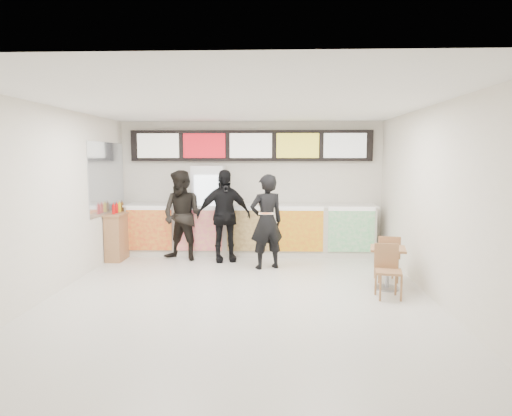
# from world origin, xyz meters

# --- Properties ---
(floor) EXTENTS (7.00, 7.00, 0.00)m
(floor) POSITION_xyz_m (0.00, 0.00, 0.00)
(floor) COLOR beige
(floor) RESTS_ON ground
(ceiling) EXTENTS (7.00, 7.00, 0.00)m
(ceiling) POSITION_xyz_m (0.00, 0.00, 3.00)
(ceiling) COLOR white
(ceiling) RESTS_ON wall_back
(wall_back) EXTENTS (6.00, 0.00, 6.00)m
(wall_back) POSITION_xyz_m (0.00, 3.50, 1.50)
(wall_back) COLOR silver
(wall_back) RESTS_ON floor
(wall_left) EXTENTS (0.00, 7.00, 7.00)m
(wall_left) POSITION_xyz_m (-3.00, 0.00, 1.50)
(wall_left) COLOR silver
(wall_left) RESTS_ON floor
(wall_right) EXTENTS (0.00, 7.00, 7.00)m
(wall_right) POSITION_xyz_m (3.00, 0.00, 1.50)
(wall_right) COLOR silver
(wall_right) RESTS_ON floor
(service_counter) EXTENTS (5.56, 0.77, 1.14)m
(service_counter) POSITION_xyz_m (0.00, 3.09, 0.57)
(service_counter) COLOR silver
(service_counter) RESTS_ON floor
(menu_board) EXTENTS (5.50, 0.14, 0.70)m
(menu_board) POSITION_xyz_m (0.00, 3.41, 2.45)
(menu_board) COLOR black
(menu_board) RESTS_ON wall_back
(drinks_fridge) EXTENTS (0.70, 0.67, 2.00)m
(drinks_fridge) POSITION_xyz_m (-0.93, 3.11, 1.00)
(drinks_fridge) COLOR white
(drinks_fridge) RESTS_ON floor
(mirror_panel) EXTENTS (0.01, 2.00, 1.50)m
(mirror_panel) POSITION_xyz_m (-2.99, 2.45, 1.75)
(mirror_panel) COLOR #B2B7BF
(mirror_panel) RESTS_ON wall_left
(customer_main) EXTENTS (0.80, 0.67, 1.86)m
(customer_main) POSITION_xyz_m (0.39, 1.81, 0.93)
(customer_main) COLOR black
(customer_main) RESTS_ON floor
(customer_left) EXTENTS (1.14, 1.03, 1.92)m
(customer_left) POSITION_xyz_m (-1.41, 2.49, 0.96)
(customer_left) COLOR black
(customer_left) RESTS_ON floor
(customer_mid) EXTENTS (1.22, 0.77, 1.94)m
(customer_mid) POSITION_xyz_m (-0.52, 2.43, 0.97)
(customer_mid) COLOR black
(customer_mid) RESTS_ON floor
(pizza_slice) EXTENTS (0.36, 0.36, 0.02)m
(pizza_slice) POSITION_xyz_m (0.39, 1.36, 1.16)
(pizza_slice) COLOR beige
(pizza_slice) RESTS_ON customer_main
(cafe_table) EXTENTS (0.68, 1.47, 0.83)m
(cafe_table) POSITION_xyz_m (2.42, 0.47, 0.49)
(cafe_table) COLOR #A5764B
(cafe_table) RESTS_ON floor
(condiment_ledge) EXTENTS (0.36, 0.90, 1.20)m
(condiment_ledge) POSITION_xyz_m (-2.82, 2.53, 0.51)
(condiment_ledge) COLOR #A5764B
(condiment_ledge) RESTS_ON floor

